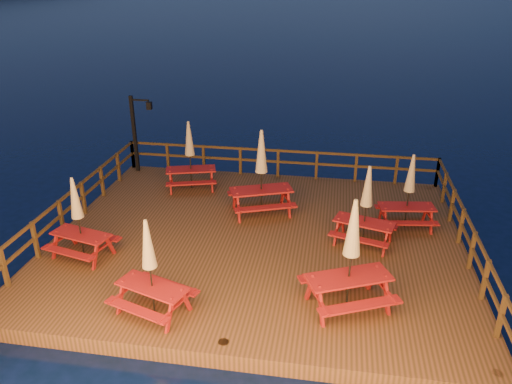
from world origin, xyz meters
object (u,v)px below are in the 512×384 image
picnic_table_0 (351,254)px  picnic_table_2 (78,217)px  picnic_table_1 (409,190)px  lamp_post (138,127)px

picnic_table_0 → picnic_table_2: picnic_table_0 is taller
picnic_table_0 → picnic_table_1: size_ratio=1.18×
picnic_table_1 → picnic_table_2: picnic_table_1 is taller
picnic_table_0 → picnic_table_1: (1.77, 4.33, -0.22)m
picnic_table_1 → lamp_post: bearing=154.1°
picnic_table_0 → picnic_table_2: size_ratio=1.18×
lamp_post → picnic_table_1: size_ratio=1.26×
lamp_post → picnic_table_2: (0.77, -6.36, -0.56)m
picnic_table_0 → picnic_table_2: (-7.24, 1.09, -0.22)m
lamp_post → picnic_table_0: lamp_post is taller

